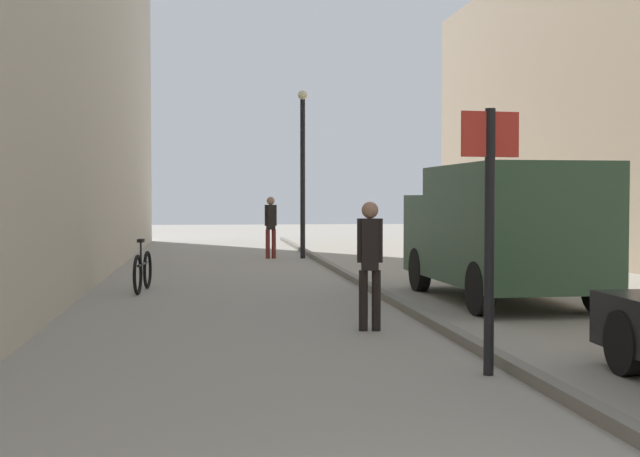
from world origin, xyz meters
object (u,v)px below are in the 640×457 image
pedestrian_main_foreground (370,256)px  bicycle_leaning (143,271)px  street_sign_post (490,217)px  pedestrian_mid_block (271,223)px  delivery_van (501,228)px  lamp_post (303,162)px

pedestrian_main_foreground → bicycle_leaning: bearing=-49.8°
bicycle_leaning → pedestrian_main_foreground: bearing=-51.8°
street_sign_post → pedestrian_mid_block: bearing=-94.1°
pedestrian_mid_block → bicycle_leaning: pedestrian_mid_block is taller
pedestrian_mid_block → street_sign_post: bearing=-95.8°
pedestrian_main_foreground → delivery_van: size_ratio=0.34×
street_sign_post → bicycle_leaning: (-3.90, 7.98, -1.16)m
pedestrian_main_foreground → pedestrian_mid_block: 13.33m
pedestrian_main_foreground → street_sign_post: size_ratio=0.65×
pedestrian_mid_block → pedestrian_main_foreground: bearing=-97.8°
delivery_van → lamp_post: size_ratio=1.03×
street_sign_post → lamp_post: 16.19m
delivery_van → street_sign_post: (-2.14, -5.71, 0.33)m
pedestrian_main_foreground → delivery_van: 3.96m
pedestrian_main_foreground → delivery_van: bearing=-127.1°
lamp_post → delivery_van: bearing=-78.3°
pedestrian_mid_block → lamp_post: (0.90, -0.07, 1.71)m
street_sign_post → bicycle_leaning: bearing=-71.3°
lamp_post → pedestrian_mid_block: bearing=175.3°
pedestrian_main_foreground → pedestrian_mid_block: (-0.30, 13.33, 0.04)m
lamp_post → street_sign_post: bearing=-89.9°
delivery_van → pedestrian_main_foreground: bearing=-135.8°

